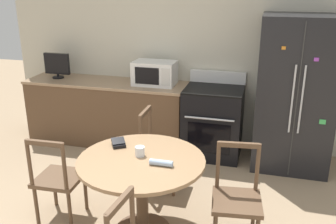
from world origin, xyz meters
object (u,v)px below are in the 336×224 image
countertop_tv (57,65)px  dining_chair_left (58,179)px  wallet (119,143)px  refrigerator (295,94)px  dining_chair_right (237,199)px  candle_glass (140,152)px  microwave (155,73)px  oven_range (213,121)px  dining_chair_far (160,151)px

countertop_tv → dining_chair_left: size_ratio=0.41×
wallet → refrigerator: bearing=43.9°
dining_chair_right → candle_glass: dining_chair_right is taller
refrigerator → microwave: refrigerator is taller
microwave → candle_glass: bearing=-77.1°
refrigerator → microwave: bearing=176.8°
oven_range → dining_chair_far: 1.08m
dining_chair_far → microwave: bearing=-161.3°
microwave → countertop_tv: 1.44m
oven_range → dining_chair_left: size_ratio=1.20×
oven_range → dining_chair_right: bearing=-74.9°
refrigerator → dining_chair_left: (-2.18, -1.79, -0.50)m
dining_chair_right → wallet: size_ratio=5.26×
dining_chair_far → dining_chair_right: same height
oven_range → microwave: 1.01m
oven_range → countertop_tv: 2.34m
refrigerator → wallet: bearing=-136.1°
dining_chair_far → dining_chair_right: 1.19m
candle_glass → wallet: 0.30m
oven_range → candle_glass: (-0.40, -1.76, 0.32)m
dining_chair_far → wallet: (-0.21, -0.64, 0.34)m
dining_chair_left → wallet: 0.68m
microwave → candle_glass: microwave is taller
oven_range → microwave: microwave is taller
dining_chair_left → candle_glass: bearing=2.9°
dining_chair_far → wallet: size_ratio=5.26×
microwave → dining_chair_left: 2.03m
countertop_tv → wallet: (1.60, -1.65, -0.31)m
dining_chair_left → dining_chair_far: (0.76, 0.85, 0.00)m
dining_chair_far → countertop_tv: bearing=-120.1°
microwave → dining_chair_left: size_ratio=0.62×
oven_range → candle_glass: 1.84m
refrigerator → candle_glass: size_ratio=21.42×
oven_range → microwave: bearing=176.2°
countertop_tv → candle_glass: 2.60m
dining_chair_left → dining_chair_far: 1.14m
refrigerator → microwave: (-1.79, 0.10, 0.13)m
countertop_tv → dining_chair_right: bearing=-33.0°
refrigerator → wallet: refrigerator is taller
refrigerator → countertop_tv: 3.24m
countertop_tv → dining_chair_left: (1.05, -1.87, -0.66)m
dining_chair_left → dining_chair_right: 1.68m
candle_glass → wallet: candle_glass is taller
countertop_tv → candle_glass: (1.86, -1.79, -0.30)m
microwave → dining_chair_right: (1.28, -1.80, -0.62)m
microwave → dining_chair_far: (0.37, -1.04, -0.62)m
oven_range → dining_chair_right: (0.47, -1.74, -0.03)m
dining_chair_right → candle_glass: bearing=-5.8°
oven_range → countertop_tv: countertop_tv is taller
refrigerator → dining_chair_left: 2.87m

